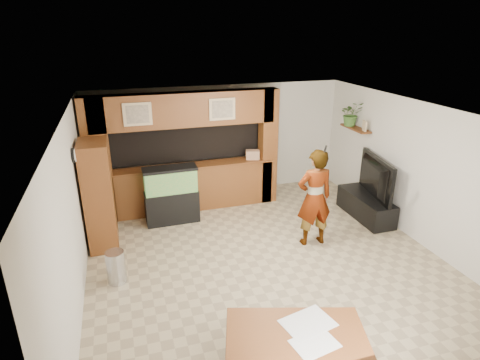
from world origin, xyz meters
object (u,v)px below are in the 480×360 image
object	(u,v)px
pantry_cabinet	(99,195)
person	(314,198)
television	(369,177)
dining_table	(295,354)
aquarium	(171,196)

from	to	relation	value
pantry_cabinet	person	xyz separation A→B (m)	(3.75, -1.09, -0.07)
television	dining_table	distance (m)	4.68
pantry_cabinet	aquarium	world-z (taller)	pantry_cabinet
pantry_cabinet	dining_table	xyz separation A→B (m)	(2.17, -3.81, -0.72)
aquarium	television	distance (m)	4.12
person	dining_table	bearing A→B (deg)	61.24
television	pantry_cabinet	bearing A→B (deg)	96.46
television	person	distance (m)	1.73
aquarium	person	xyz separation A→B (m)	(2.39, -1.65, 0.34)
person	dining_table	distance (m)	3.21
television	person	size ratio (longest dim) A/B	0.80
aquarium	television	xyz separation A→B (m)	(3.99, -0.99, 0.33)
television	person	bearing A→B (deg)	123.49
aquarium	dining_table	world-z (taller)	aquarium
television	person	world-z (taller)	person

